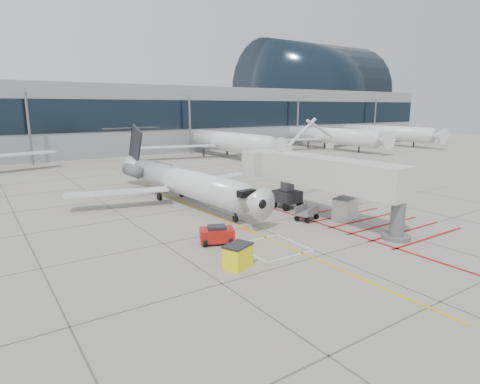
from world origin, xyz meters
TOP-DOWN VIEW (x-y plane):
  - ground_plane at (0.00, 0.00)m, footprint 260.00×260.00m
  - regional_jet at (-1.07, 12.35)m, footprint 24.11×29.52m
  - jet_bridge at (6.52, 1.42)m, footprint 9.28×18.29m
  - pushback_tug at (-4.77, 1.94)m, footprint 2.80×2.35m
  - spill_bin at (-5.98, -2.57)m, footprint 2.02×1.70m
  - baggage_cart at (4.78, 2.74)m, footprint 2.39×1.90m
  - ground_power_unit at (7.94, 1.23)m, footprint 2.73×2.06m
  - cone_nose at (-1.22, 3.53)m, footprint 0.35×0.35m
  - cone_side at (0.37, 7.24)m, footprint 0.37×0.37m
  - terminal_building at (10.00, 70.00)m, footprint 180.00×28.00m
  - terminal_glass_band at (10.00, 55.95)m, footprint 180.00×0.10m
  - terminal_dome at (70.00, 70.00)m, footprint 40.00×28.00m
  - bg_aircraft_c at (22.47, 46.00)m, footprint 32.89×36.54m
  - bg_aircraft_d at (50.64, 46.00)m, footprint 32.73×36.37m
  - bg_aircraft_e at (70.68, 46.00)m, footprint 32.57×36.19m

SIDE VIEW (x-z plane):
  - ground_plane at x=0.00m, z-range 0.00..0.00m
  - cone_nose at x=-1.22m, z-range 0.00..0.49m
  - cone_side at x=0.37m, z-range 0.00..0.52m
  - baggage_cart at x=4.78m, z-range 0.00..1.31m
  - pushback_tug at x=-4.77m, z-range 0.00..1.40m
  - spill_bin at x=-5.98m, z-range 0.00..1.49m
  - ground_power_unit at x=7.94m, z-range 0.00..1.92m
  - jet_bridge at x=6.52m, z-range 0.00..7.18m
  - regional_jet at x=-1.07m, z-range 0.00..7.36m
  - bg_aircraft_e at x=70.68m, z-range 0.00..10.86m
  - bg_aircraft_d at x=50.64m, z-range 0.00..10.91m
  - bg_aircraft_c at x=22.47m, z-range 0.00..10.96m
  - terminal_building at x=10.00m, z-range 0.00..14.00m
  - terminal_glass_band at x=10.00m, z-range 5.00..11.00m
  - terminal_dome at x=70.00m, z-range 0.00..28.00m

